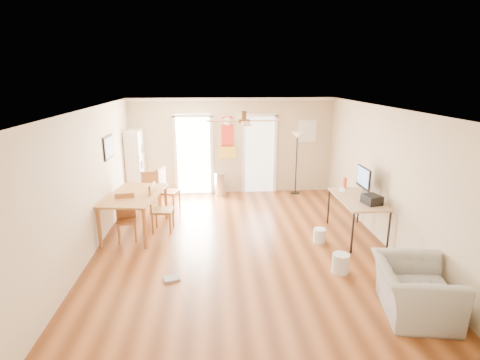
{
  "coord_description": "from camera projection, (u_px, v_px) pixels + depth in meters",
  "views": [
    {
      "loc": [
        -0.53,
        -6.56,
        3.15
      ],
      "look_at": [
        0.0,
        0.6,
        1.15
      ],
      "focal_mm": 27.97,
      "sensor_mm": 36.0,
      "label": 1
    }
  ],
  "objects": [
    {
      "name": "floor",
      "position": [
        242.0,
        246.0,
        7.18
      ],
      "size": [
        7.0,
        7.0,
        0.0
      ],
      "primitive_type": "plane",
      "color": "brown",
      "rests_on": "ground"
    },
    {
      "name": "ceiling",
      "position": [
        243.0,
        109.0,
        6.48
      ],
      "size": [
        5.5,
        7.0,
        0.0
      ],
      "primitive_type": null,
      "color": "silver",
      "rests_on": "floor"
    },
    {
      "name": "wall_back",
      "position": [
        232.0,
        146.0,
        10.19
      ],
      "size": [
        5.5,
        0.04,
        2.6
      ],
      "primitive_type": null,
      "color": "beige",
      "rests_on": "floor"
    },
    {
      "name": "wall_front",
      "position": [
        273.0,
        283.0,
        3.47
      ],
      "size": [
        5.5,
        0.04,
        2.6
      ],
      "primitive_type": null,
      "color": "beige",
      "rests_on": "floor"
    },
    {
      "name": "wall_left",
      "position": [
        88.0,
        184.0,
        6.64
      ],
      "size": [
        0.04,
        7.0,
        2.6
      ],
      "primitive_type": null,
      "color": "beige",
      "rests_on": "floor"
    },
    {
      "name": "wall_right",
      "position": [
        388.0,
        178.0,
        7.03
      ],
      "size": [
        0.04,
        7.0,
        2.6
      ],
      "primitive_type": null,
      "color": "beige",
      "rests_on": "floor"
    },
    {
      "name": "crown_molding",
      "position": [
        243.0,
        111.0,
        6.49
      ],
      "size": [
        5.5,
        7.0,
        0.08
      ],
      "primitive_type": null,
      "color": "white",
      "rests_on": "wall_back"
    },
    {
      "name": "kitchen_doorway",
      "position": [
        194.0,
        156.0,
        10.17
      ],
      "size": [
        0.9,
        0.1,
        2.1
      ],
      "primitive_type": null,
      "color": "white",
      "rests_on": "wall_back"
    },
    {
      "name": "bathroom_doorway",
      "position": [
        259.0,
        155.0,
        10.3
      ],
      "size": [
        0.8,
        0.1,
        2.1
      ],
      "primitive_type": null,
      "color": "white",
      "rests_on": "wall_back"
    },
    {
      "name": "wall_decal",
      "position": [
        227.0,
        137.0,
        10.1
      ],
      "size": [
        0.46,
        0.03,
        1.1
      ],
      "primitive_type": "cube",
      "color": "red",
      "rests_on": "wall_back"
    },
    {
      "name": "ac_grille",
      "position": [
        307.0,
        131.0,
        10.21
      ],
      "size": [
        0.5,
        0.04,
        0.6
      ],
      "primitive_type": "cube",
      "color": "white",
      "rests_on": "wall_back"
    },
    {
      "name": "framed_poster",
      "position": [
        108.0,
        147.0,
        7.87
      ],
      "size": [
        0.04,
        0.66,
        0.48
      ],
      "primitive_type": "cube",
      "color": "black",
      "rests_on": "wall_left"
    },
    {
      "name": "ceiling_fan",
      "position": [
        244.0,
        121.0,
        6.24
      ],
      "size": [
        1.24,
        1.24,
        0.2
      ],
      "primitive_type": null,
      "color": "#593819",
      "rests_on": "ceiling"
    },
    {
      "name": "bookshelf",
      "position": [
        136.0,
        165.0,
        9.78
      ],
      "size": [
        0.5,
        0.87,
        1.82
      ],
      "primitive_type": null,
      "rotation": [
        0.0,
        0.0,
        -0.17
      ],
      "color": "silver",
      "rests_on": "floor"
    },
    {
      "name": "dining_table",
      "position": [
        136.0,
        213.0,
        7.73
      ],
      "size": [
        1.22,
        1.78,
        0.83
      ],
      "primitive_type": null,
      "rotation": [
        0.0,
        0.0,
        -0.14
      ],
      "color": "#AC7C37",
      "rests_on": "floor"
    },
    {
      "name": "dining_chair_right_a",
      "position": [
        169.0,
        189.0,
        8.99
      ],
      "size": [
        0.54,
        0.54,
        1.03
      ],
      "primitive_type": null,
      "rotation": [
        0.0,
        0.0,
        1.24
      ],
      "color": "#AA7836",
      "rests_on": "floor"
    },
    {
      "name": "dining_chair_right_b",
      "position": [
        162.0,
        208.0,
        7.76
      ],
      "size": [
        0.45,
        0.45,
        1.02
      ],
      "primitive_type": null,
      "rotation": [
        0.0,
        0.0,
        1.5
      ],
      "color": "olive",
      "rests_on": "floor"
    },
    {
      "name": "dining_chair_near",
      "position": [
        126.0,
        218.0,
        7.32
      ],
      "size": [
        0.44,
        0.44,
        0.92
      ],
      "primitive_type": null,
      "rotation": [
        0.0,
        0.0,
        0.2
      ],
      "color": "#9A5F31",
      "rests_on": "floor"
    },
    {
      "name": "dining_chair_far",
      "position": [
        152.0,
        190.0,
        9.0
      ],
      "size": [
        0.43,
        0.43,
        0.99
      ],
      "primitive_type": null,
      "rotation": [
        0.0,
        0.0,
        3.18
      ],
      "color": "#AC6F37",
      "rests_on": "floor"
    },
    {
      "name": "trash_can",
      "position": [
        220.0,
        184.0,
        10.11
      ],
      "size": [
        0.36,
        0.36,
        0.65
      ],
      "primitive_type": "cylinder",
      "rotation": [
        0.0,
        0.0,
        -0.25
      ],
      "color": "silver",
      "rests_on": "floor"
    },
    {
      "name": "torchiere_lamp",
      "position": [
        296.0,
        163.0,
        10.18
      ],
      "size": [
        0.39,
        0.39,
        1.71
      ],
      "primitive_type": null,
      "rotation": [
        0.0,
        0.0,
        0.22
      ],
      "color": "black",
      "rests_on": "floor"
    },
    {
      "name": "computer_desk",
      "position": [
        356.0,
        217.0,
        7.51
      ],
      "size": [
        0.76,
        1.52,
        0.81
      ],
      "primitive_type": null,
      "color": "tan",
      "rests_on": "floor"
    },
    {
      "name": "imac",
      "position": [
        363.0,
        181.0,
        7.5
      ],
      "size": [
        0.28,
        0.63,
        0.59
      ],
      "primitive_type": null,
      "rotation": [
        0.0,
        0.0,
        -0.32
      ],
      "color": "black",
      "rests_on": "computer_desk"
    },
    {
      "name": "keyboard",
      "position": [
        342.0,
        190.0,
        7.94
      ],
      "size": [
        0.24,
        0.39,
        0.01
      ],
      "primitive_type": "cube",
      "rotation": [
        0.0,
        0.0,
        -0.33
      ],
      "color": "silver",
      "rests_on": "computer_desk"
    },
    {
      "name": "printer",
      "position": [
        372.0,
        200.0,
        7.05
      ],
      "size": [
        0.35,
        0.39,
        0.17
      ],
      "primitive_type": "cube",
      "rotation": [
        0.0,
        0.0,
        0.23
      ],
      "color": "black",
      "rests_on": "computer_desk"
    },
    {
      "name": "orange_bottle",
      "position": [
        345.0,
        183.0,
        8.05
      ],
      "size": [
        0.08,
        0.08,
        0.23
      ],
      "primitive_type": "cylinder",
      "rotation": [
        0.0,
        0.0,
        0.03
      ],
      "color": "#FB4716",
      "rests_on": "computer_desk"
    },
    {
      "name": "wastebasket_a",
      "position": [
        319.0,
        236.0,
        7.31
      ],
      "size": [
        0.26,
        0.26,
        0.28
      ],
      "primitive_type": "cylinder",
      "rotation": [
        0.0,
        0.0,
        -0.09
      ],
      "color": "silver",
      "rests_on": "floor"
    },
    {
      "name": "wastebasket_b",
      "position": [
        341.0,
        263.0,
        6.18
      ],
      "size": [
        0.33,
        0.33,
        0.33
      ],
      "primitive_type": "cylinder",
      "rotation": [
        0.0,
        0.0,
        -0.21
      ],
      "color": "silver",
      "rests_on": "floor"
    },
    {
      "name": "floor_cloth",
      "position": [
        172.0,
        279.0,
        5.99
      ],
      "size": [
        0.3,
        0.26,
        0.04
      ],
      "primitive_type": "cube",
      "rotation": [
        0.0,
        0.0,
        0.28
      ],
      "color": "gray",
      "rests_on": "floor"
    },
    {
      "name": "armchair",
      "position": [
        414.0,
        290.0,
        5.05
      ],
      "size": [
        1.15,
        1.26,
        0.72
      ],
      "primitive_type": "imported",
      "rotation": [
        0.0,
        0.0,
        1.39
      ],
      "color": "gray",
      "rests_on": "floor"
    }
  ]
}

